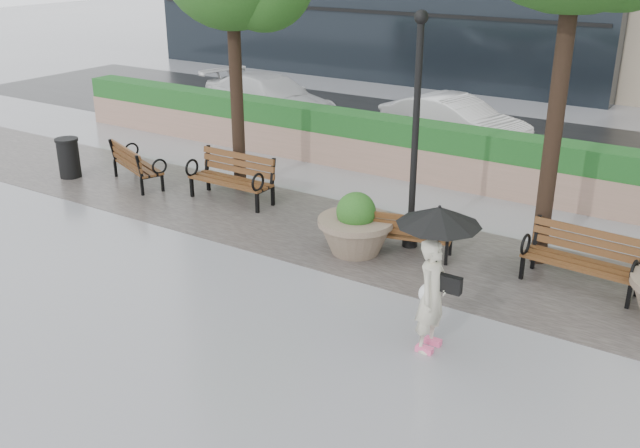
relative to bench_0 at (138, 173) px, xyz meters
The scene contains 14 objects.
ground 7.09m from the bench_0, 25.33° to the right, with size 100.00×100.00×0.00m, color gray.
cobble_strip 6.41m from the bench_0, ahead, with size 28.00×3.20×0.01m, color #383330.
hedge_wall 7.54m from the bench_0, 31.78° to the left, with size 24.00×0.80×1.35m.
asphalt_street 10.23m from the bench_0, 51.21° to the left, with size 40.00×7.00×0.00m, color black.
bench_0 is the anchor object (origin of this frame).
bench_1 2.58m from the bench_0, ahead, with size 1.93×0.78×1.03m.
bench_2 7.01m from the bench_0, ahead, with size 1.67×0.98×0.85m.
bench_3 9.93m from the bench_0, ahead, with size 1.85×0.84×0.96m.
planter_left 6.22m from the bench_0, ahead, with size 1.37×1.37×1.15m.
trash_bin 1.83m from the bench_0, 163.85° to the right, with size 0.54×0.54×0.90m, color black.
lamppost 7.07m from the bench_0, ahead, with size 0.28×0.28×4.22m.
car_left 6.62m from the bench_0, 99.10° to the left, with size 2.02×4.96×1.44m, color silver.
car_right 8.48m from the bench_0, 54.95° to the left, with size 1.46×4.18×1.38m, color silver.
pedestrian 9.19m from the bench_0, 18.10° to the right, with size 1.13×1.13×2.07m.
Camera 1 is at (5.66, -7.85, 5.30)m, focal length 40.00 mm.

